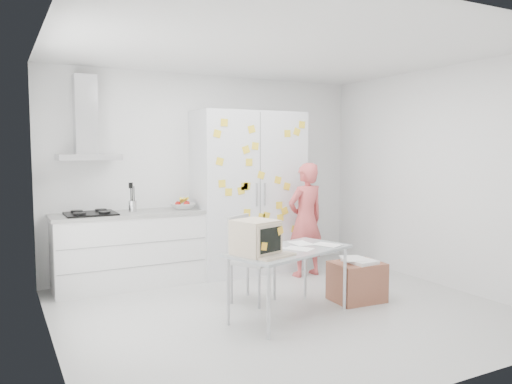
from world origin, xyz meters
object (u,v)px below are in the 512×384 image
person (306,220)px  chair (247,253)px  cardboard_box (357,281)px  desk (269,244)px

person → chair: size_ratio=1.58×
chair → cardboard_box: (1.09, -0.57, -0.32)m
desk → chair: size_ratio=1.49×
person → desk: size_ratio=1.06×
desk → chair: desk is taller
desk → cardboard_box: size_ratio=2.50×
desk → person: bearing=28.0°
person → desk: 1.89m
person → desk: (-1.32, -1.36, 0.02)m
person → cardboard_box: bearing=78.9°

